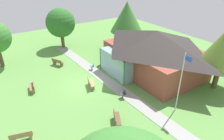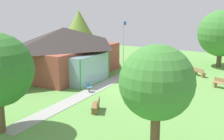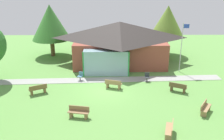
{
  "view_description": "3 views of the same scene",
  "coord_description": "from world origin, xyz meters",
  "px_view_note": "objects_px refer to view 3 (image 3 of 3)",
  "views": [
    {
      "loc": [
        15.78,
        -7.13,
        10.73
      ],
      "look_at": [
        0.81,
        2.72,
        1.26
      ],
      "focal_mm": 32.03,
      "sensor_mm": 36.0,
      "label": 1
    },
    {
      "loc": [
        -21.4,
        -11.21,
        7.17
      ],
      "look_at": [
        0.22,
        1.6,
        1.37
      ],
      "focal_mm": 47.8,
      "sensor_mm": 36.0,
      "label": 2
    },
    {
      "loc": [
        0.39,
        -20.42,
        9.53
      ],
      "look_at": [
        0.57,
        2.35,
        0.99
      ],
      "focal_mm": 40.63,
      "sensor_mm": 36.0,
      "label": 3
    }
  ],
  "objects_px": {
    "bench_mid_right": "(178,88)",
    "tree_behind_pavilion_right": "(167,21)",
    "pavilion": "(119,42)",
    "flagpole": "(182,45)",
    "bench_mid_left": "(38,89)",
    "bench_front_right": "(170,130)",
    "bench_rear_near_path": "(113,84)",
    "bench_lawn_far_right": "(205,108)",
    "bench_front_center": "(79,112)",
    "tree_behind_pavilion_left": "(50,22)",
    "patio_chair_lawn_spare": "(147,77)",
    "patio_chair_west": "(80,76)"
  },
  "relations": [
    {
      "from": "bench_lawn_far_right",
      "to": "tree_behind_pavilion_right",
      "type": "height_order",
      "value": "tree_behind_pavilion_right"
    },
    {
      "from": "tree_behind_pavilion_right",
      "to": "tree_behind_pavilion_left",
      "type": "height_order",
      "value": "tree_behind_pavilion_left"
    },
    {
      "from": "bench_mid_right",
      "to": "bench_front_center",
      "type": "distance_m",
      "value": 9.13
    },
    {
      "from": "bench_mid_right",
      "to": "bench_mid_left",
      "type": "bearing_deg",
      "value": -150.97
    },
    {
      "from": "patio_chair_west",
      "to": "tree_behind_pavilion_right",
      "type": "xyz_separation_m",
      "value": [
        9.87,
        8.24,
        3.86
      ]
    },
    {
      "from": "flagpole",
      "to": "bench_front_center",
      "type": "height_order",
      "value": "flagpole"
    },
    {
      "from": "bench_front_center",
      "to": "bench_lawn_far_right",
      "type": "bearing_deg",
      "value": -166.33
    },
    {
      "from": "bench_mid_right",
      "to": "tree_behind_pavilion_right",
      "type": "bearing_deg",
      "value": 111.79
    },
    {
      "from": "pavilion",
      "to": "bench_rear_near_path",
      "type": "distance_m",
      "value": 7.72
    },
    {
      "from": "bench_front_center",
      "to": "tree_behind_pavilion_left",
      "type": "distance_m",
      "value": 16.14
    },
    {
      "from": "bench_rear_near_path",
      "to": "bench_mid_left",
      "type": "bearing_deg",
      "value": -153.86
    },
    {
      "from": "bench_lawn_far_right",
      "to": "bench_front_center",
      "type": "bearing_deg",
      "value": -52.84
    },
    {
      "from": "bench_front_right",
      "to": "tree_behind_pavilion_left",
      "type": "distance_m",
      "value": 20.65
    },
    {
      "from": "bench_mid_right",
      "to": "bench_mid_left",
      "type": "relative_size",
      "value": 1.0
    },
    {
      "from": "bench_front_center",
      "to": "patio_chair_lawn_spare",
      "type": "bearing_deg",
      "value": -121.03
    },
    {
      "from": "flagpole",
      "to": "bench_front_center",
      "type": "xyz_separation_m",
      "value": [
        -9.56,
        -9.17,
        -2.46
      ]
    },
    {
      "from": "bench_mid_right",
      "to": "bench_rear_near_path",
      "type": "height_order",
      "value": "same"
    },
    {
      "from": "pavilion",
      "to": "patio_chair_west",
      "type": "height_order",
      "value": "pavilion"
    },
    {
      "from": "bench_front_center",
      "to": "patio_chair_lawn_spare",
      "type": "xyz_separation_m",
      "value": [
        5.76,
        6.54,
        0.01
      ]
    },
    {
      "from": "bench_mid_right",
      "to": "tree_behind_pavilion_right",
      "type": "distance_m",
      "value": 11.61
    },
    {
      "from": "bench_mid_right",
      "to": "patio_chair_west",
      "type": "relative_size",
      "value": 1.78
    },
    {
      "from": "flagpole",
      "to": "bench_mid_left",
      "type": "xyz_separation_m",
      "value": [
        -13.48,
        -5.26,
        -2.46
      ]
    },
    {
      "from": "pavilion",
      "to": "flagpole",
      "type": "xyz_separation_m",
      "value": [
        6.28,
        -3.18,
        0.43
      ]
    },
    {
      "from": "patio_chair_lawn_spare",
      "to": "bench_lawn_far_right",
      "type": "bearing_deg",
      "value": 125.19
    },
    {
      "from": "pavilion",
      "to": "tree_behind_pavilion_right",
      "type": "relative_size",
      "value": 1.78
    },
    {
      "from": "bench_rear_near_path",
      "to": "tree_behind_pavilion_right",
      "type": "height_order",
      "value": "tree_behind_pavilion_right"
    },
    {
      "from": "pavilion",
      "to": "patio_chair_west",
      "type": "distance_m",
      "value": 7.05
    },
    {
      "from": "bench_mid_right",
      "to": "patio_chair_lawn_spare",
      "type": "xyz_separation_m",
      "value": [
        -2.36,
        2.36,
        0.01
      ]
    },
    {
      "from": "patio_chair_west",
      "to": "bench_lawn_far_right",
      "type": "bearing_deg",
      "value": 170.01
    },
    {
      "from": "pavilion",
      "to": "bench_mid_right",
      "type": "distance_m",
      "value": 9.7
    },
    {
      "from": "bench_front_center",
      "to": "patio_chair_lawn_spare",
      "type": "distance_m",
      "value": 8.72
    },
    {
      "from": "bench_lawn_far_right",
      "to": "bench_mid_left",
      "type": "relative_size",
      "value": 0.97
    },
    {
      "from": "pavilion",
      "to": "patio_chair_west",
      "type": "xyz_separation_m",
      "value": [
        -3.9,
        -5.52,
        -2.02
      ]
    },
    {
      "from": "bench_front_right",
      "to": "bench_rear_near_path",
      "type": "bearing_deg",
      "value": 41.65
    },
    {
      "from": "bench_front_center",
      "to": "tree_behind_pavilion_right",
      "type": "height_order",
      "value": "tree_behind_pavilion_right"
    },
    {
      "from": "flagpole",
      "to": "tree_behind_pavilion_right",
      "type": "bearing_deg",
      "value": 93.02
    },
    {
      "from": "bench_mid_right",
      "to": "tree_behind_pavilion_left",
      "type": "bearing_deg",
      "value": 168.37
    },
    {
      "from": "bench_mid_right",
      "to": "patio_chair_lawn_spare",
      "type": "height_order",
      "value": "patio_chair_lawn_spare"
    },
    {
      "from": "pavilion",
      "to": "patio_chair_west",
      "type": "relative_size",
      "value": 12.78
    },
    {
      "from": "tree_behind_pavilion_right",
      "to": "bench_mid_left",
      "type": "bearing_deg",
      "value": -139.7
    },
    {
      "from": "bench_lawn_far_right",
      "to": "patio_chair_west",
      "type": "relative_size",
      "value": 1.73
    },
    {
      "from": "flagpole",
      "to": "bench_front_right",
      "type": "xyz_separation_m",
      "value": [
        -3.56,
        -11.37,
        -2.46
      ]
    },
    {
      "from": "pavilion",
      "to": "bench_mid_left",
      "type": "height_order",
      "value": "pavilion"
    },
    {
      "from": "bench_rear_near_path",
      "to": "bench_mid_left",
      "type": "xyz_separation_m",
      "value": [
        -6.45,
        -1.04,
        0.0
      ]
    },
    {
      "from": "pavilion",
      "to": "flagpole",
      "type": "relative_size",
      "value": 2.13
    },
    {
      "from": "bench_rear_near_path",
      "to": "tree_behind_pavilion_right",
      "type": "relative_size",
      "value": 0.25
    },
    {
      "from": "bench_front_right",
      "to": "patio_chair_west",
      "type": "xyz_separation_m",
      "value": [
        -6.62,
        9.03,
        0.01
      ]
    },
    {
      "from": "bench_mid_right",
      "to": "patio_chair_west",
      "type": "xyz_separation_m",
      "value": [
        -8.74,
        2.64,
        0.01
      ]
    },
    {
      "from": "pavilion",
      "to": "bench_rear_near_path",
      "type": "bearing_deg",
      "value": -95.81
    },
    {
      "from": "bench_mid_right",
      "to": "tree_behind_pavilion_left",
      "type": "relative_size",
      "value": 0.24
    }
  ]
}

